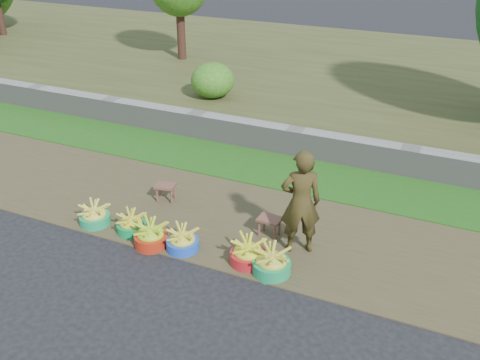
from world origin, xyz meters
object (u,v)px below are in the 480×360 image
at_px(basin_e, 248,253).
at_px(basin_f, 272,262).
at_px(stool_left, 165,188).
at_px(basin_a, 94,216).
at_px(basin_b, 131,224).
at_px(stool_right, 269,222).
at_px(basin_c, 151,235).
at_px(vendor_woman, 301,202).
at_px(basin_d, 182,241).

height_order(basin_e, basin_f, basin_f).
bearing_deg(basin_f, stool_left, 154.62).
xyz_separation_m(basin_a, basin_e, (2.61, 0.05, 0.01)).
distance_m(basin_e, basin_f, 0.39).
bearing_deg(basin_b, stool_right, 21.59).
relative_size(basin_c, vendor_woman, 0.32).
relative_size(stool_left, stool_right, 1.07).
bearing_deg(basin_f, basin_a, 179.67).
bearing_deg(basin_a, basin_c, -6.14).
bearing_deg(basin_b, basin_c, -19.77).
height_order(basin_d, vendor_woman, vendor_woman).
bearing_deg(basin_e, basin_f, -10.55).
distance_m(basin_b, stool_right, 2.12).
relative_size(basin_e, stool_right, 1.46).
bearing_deg(basin_b, stool_left, 91.81).
relative_size(basin_d, basin_e, 0.92).
distance_m(basin_a, stool_right, 2.75).
relative_size(basin_c, basin_e, 0.98).
distance_m(basin_a, basin_e, 2.61).
distance_m(basin_c, vendor_woman, 2.26).
distance_m(basin_e, stool_left, 2.25).
relative_size(basin_c, basin_f, 0.95).
bearing_deg(basin_c, basin_a, 173.86).
bearing_deg(basin_a, basin_e, 1.18).
bearing_deg(vendor_woman, basin_a, -15.40).
bearing_deg(stool_right, basin_b, -158.41).
xyz_separation_m(basin_c, vendor_woman, (2.02, 0.77, 0.64)).
xyz_separation_m(stool_right, vendor_woman, (0.52, -0.17, 0.55)).
bearing_deg(basin_f, basin_e, 169.45).
relative_size(basin_e, vendor_woman, 0.33).
bearing_deg(basin_e, vendor_woman, 48.13).
relative_size(basin_a, basin_c, 0.95).
relative_size(basin_a, stool_left, 1.26).
xyz_separation_m(basin_d, stool_right, (1.02, 0.86, 0.10)).
bearing_deg(basin_f, basin_b, 178.45).
bearing_deg(basin_c, vendor_woman, 20.86).
distance_m(basin_a, basin_c, 1.13).
distance_m(basin_b, basin_f, 2.33).
distance_m(stool_left, stool_right, 2.02).
distance_m(basin_c, basin_e, 1.50).
height_order(basin_c, basin_d, basin_c).
distance_m(basin_f, vendor_woman, 0.93).
height_order(basin_c, basin_e, basin_e).
bearing_deg(stool_left, basin_d, -49.39).
bearing_deg(basin_a, basin_b, 3.98).
distance_m(basin_c, basin_d, 0.49).
bearing_deg(basin_f, vendor_woman, 77.02).
bearing_deg(basin_e, basin_c, -173.31).
bearing_deg(basin_b, basin_f, -1.55).
relative_size(basin_b, basin_d, 0.95).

